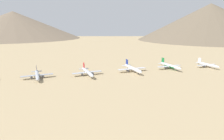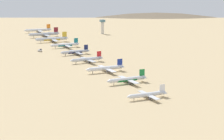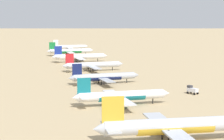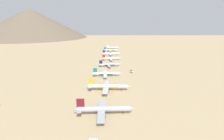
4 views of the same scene
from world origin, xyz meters
The scene contains 11 objects.
ground_plane centered at (0.00, 0.00, 0.00)m, with size 2550.97×2550.97×0.00m, color tan.
parked_jet_1 centered at (-2.10, -158.73, 4.86)m, with size 50.06×40.62×14.45m.
parked_jet_2 centered at (0.18, -105.70, 4.73)m, with size 49.23×39.93×14.21m.
parked_jet_3 centered at (-3.09, -52.45, 3.97)m, with size 41.38×33.59×11.93m.
parked_jet_4 centered at (0.68, 2.65, 3.75)m, with size 39.05×31.84×11.26m.
parked_jet_5 centered at (3.49, 54.08, 3.93)m, with size 40.44×32.96×11.66m.
parked_jet_6 centered at (2.53, 107.65, 4.17)m, with size 42.98×34.92×12.39m.
parked_jet_7 centered at (1.89, 158.94, 3.94)m, with size 41.06×33.39×11.84m.
parked_jet_8 centered at (7.85, 211.27, 3.49)m, with size 36.41×29.57×10.50m.
service_truck centered at (35.08, -34.41, 2.08)m, with size 4.68×5.70×3.90m.
desert_hill_1 centered at (-386.02, 585.42, 68.15)m, with size 533.09×533.09×136.31m, color #70604C.
Camera 4 is at (5.42, -290.47, 74.61)m, focal length 28.25 mm.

